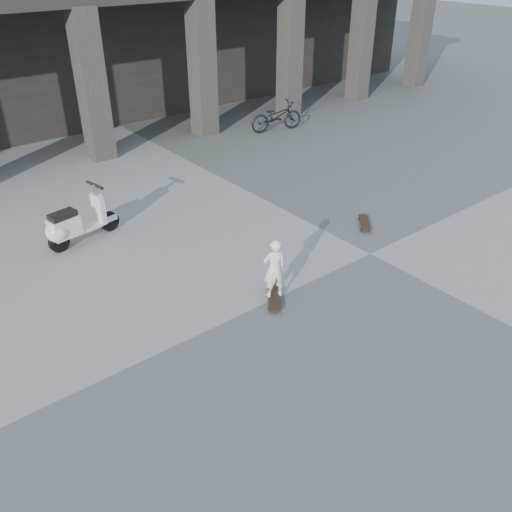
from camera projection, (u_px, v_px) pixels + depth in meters
ground at (370, 254)px, 10.80m from camera, size 90.00×90.00×0.00m
colonnade at (72, 20)px, 18.54m from camera, size 28.00×8.82×6.00m
longboard at (274, 296)px, 9.40m from camera, size 0.71×0.82×0.09m
skateboard_spare at (364, 223)px, 11.82m from camera, size 0.66×0.69×0.09m
child at (275, 269)px, 9.12m from camera, size 0.46×0.39×1.09m
scooter at (71, 226)px, 10.87m from camera, size 1.63×0.67×1.15m
bicycle at (276, 116)px, 17.50m from camera, size 1.87×1.00×0.93m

